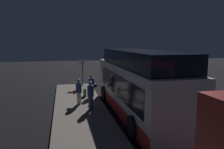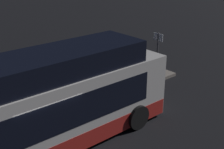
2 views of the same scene
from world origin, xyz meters
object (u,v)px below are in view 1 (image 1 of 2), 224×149
object	(u,v)px
passenger_boarding	(92,85)
passenger_with_bags	(79,91)
suitcase	(85,92)
sign_post	(82,69)
bus_lead	(137,87)
passenger_waiting	(91,94)

from	to	relation	value
passenger_boarding	passenger_with_bags	distance (m)	2.15
suitcase	sign_post	bearing A→B (deg)	-3.09
bus_lead	passenger_boarding	world-z (taller)	bus_lead
bus_lead	passenger_boarding	xyz separation A→B (m)	(4.25, 2.02, -0.63)
passenger_waiting	sign_post	distance (m)	7.56
passenger_boarding	bus_lead	bearing A→B (deg)	7.20
bus_lead	passenger_with_bags	world-z (taller)	bus_lead
passenger_boarding	sign_post	size ratio (longest dim) A/B	0.66
passenger_waiting	suitcase	xyz separation A→B (m)	(3.35, 0.02, -0.64)
passenger_waiting	suitcase	distance (m)	3.41
passenger_with_bags	passenger_boarding	bearing A→B (deg)	-31.88
passenger_with_bags	suitcase	bearing A→B (deg)	-17.60
bus_lead	passenger_boarding	bearing A→B (deg)	25.47
passenger_with_bags	sign_post	distance (m)	6.32
sign_post	passenger_with_bags	bearing A→B (deg)	172.46
passenger_boarding	passenger_waiting	size ratio (longest dim) A/B	0.95
bus_lead	sign_post	bearing A→B (deg)	14.90
suitcase	passenger_with_bags	bearing A→B (deg)	163.69
bus_lead	passenger_with_bags	bearing A→B (deg)	52.50
sign_post	passenger_boarding	bearing A→B (deg)	-176.46
bus_lead	sign_post	size ratio (longest dim) A/B	4.17
passenger_waiting	passenger_with_bags	xyz separation A→B (m)	(1.30, 0.62, -0.03)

